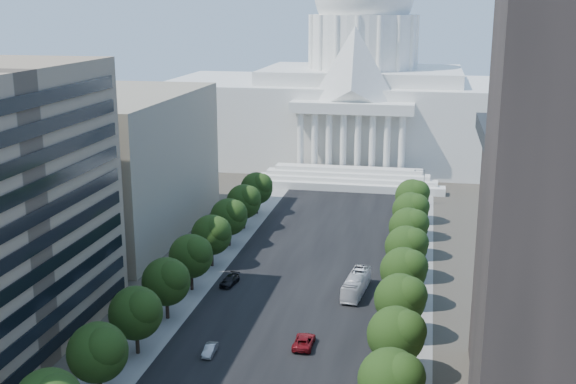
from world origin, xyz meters
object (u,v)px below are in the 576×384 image
Objects in this scene: car_silver at (210,350)px; car_dark_b at (230,281)px; car_red at (304,341)px; city_bus at (356,284)px.

car_silver is 0.77× the size of car_dark_b.
car_dark_b is (-16.93, 20.91, -0.05)m from car_red.
car_silver is 0.69× the size of car_red.
car_silver is at bearing -72.59° from car_dark_b.
car_dark_b is 0.44× the size of city_bus.
car_dark_b is 22.29m from city_bus.
car_dark_b is (-4.31, 25.79, 0.09)m from car_silver.
city_bus is at bearing -103.81° from car_red.
car_red is (12.62, 4.88, 0.15)m from car_silver.
car_dark_b reaches higher than car_silver.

